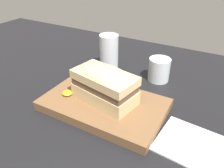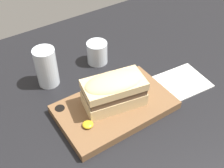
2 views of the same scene
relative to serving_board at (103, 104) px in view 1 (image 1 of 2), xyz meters
The scene contains 7 objects.
dining_table 3.38cm from the serving_board, 82.59° to the right, with size 184.91×109.51×2.00cm.
serving_board is the anchor object (origin of this frame).
sandwich 6.20cm from the serving_board, 31.71° to the left, with size 17.37×11.35×9.17cm.
mustard_dollop 10.01cm from the serving_board, 166.26° to the right, with size 2.76×2.76×1.10cm.
water_glass 23.17cm from the serving_board, 116.02° to the left, with size 6.39×6.39×12.09cm.
wine_glass 22.73cm from the serving_board, 70.01° to the left, with size 6.70×6.70×7.29cm.
napkin 23.88cm from the serving_board, ahead, with size 15.88×13.76×0.40cm.
Camera 1 is at (24.41, -36.44, 37.41)cm, focal length 35.00 mm.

